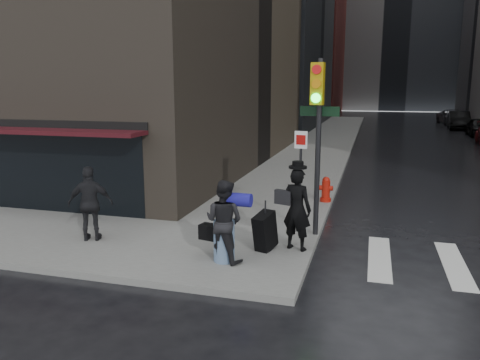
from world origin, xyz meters
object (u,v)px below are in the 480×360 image
Objects in this scene: man_greycoat at (91,204)px; fire_hydrant at (326,190)px; man_overcoat at (290,212)px; man_jeans at (224,221)px; parked_car_6 at (453,117)px; parked_car_4 at (480,127)px; parked_car_5 at (459,120)px; traffic_light at (316,124)px.

man_greycoat is 7.67m from fire_hydrant.
man_overcoat is 1.68m from man_jeans.
parked_car_6 is (11.25, 45.62, -0.30)m from man_jeans.
fire_hydrant is at bearing -107.74° from parked_car_4.
parked_car_4 is 6.69m from parked_car_5.
traffic_light is at bearing -105.29° from parked_car_4.
man_overcoat is at bearing 168.04° from man_greycoat.
man_overcoat is 0.42× the size of parked_car_5.
fire_hydrant is (0.34, 4.97, -0.52)m from man_overcoat.
traffic_light is at bearing -90.60° from man_overcoat.
man_greycoat is (-4.84, -0.66, 0.04)m from man_overcoat.
traffic_light is at bearing -108.27° from parked_car_6.
traffic_light reaches higher than fire_hydrant.
fire_hydrant is (5.18, 5.63, -0.56)m from man_greycoat.
parked_car_6 reaches higher than fire_hydrant.
parked_car_4 is 13.33m from parked_car_6.
man_greycoat is at bearing 24.69° from man_overcoat.
parked_car_5 is at bearing 97.03° from parked_car_4.
parked_car_5 reaches higher than parked_car_6.
fire_hydrant is at bearing -109.47° from parked_car_6.
parked_car_5 is at bearing 74.44° from fire_hydrant.
traffic_light reaches higher than parked_car_5.
traffic_light reaches higher than parked_car_4.
traffic_light is 0.81× the size of parked_car_6.
parked_car_5 reaches higher than fire_hydrant.
fire_hydrant is at bearing -101.25° from parked_car_5.
parked_car_6 is at bearing 76.26° from fire_hydrant.
parked_car_5 is at bearing 84.29° from traffic_light.
man_overcoat is 1.14× the size of man_greycoat.
man_overcoat is at bearing -99.78° from parked_car_5.
man_overcoat reaches higher than man_jeans.
parked_car_6 is at bearing 85.73° from traffic_light.
man_jeans is 0.41× the size of traffic_light.
fire_hydrant is at bearing -76.97° from man_overcoat.
parked_car_5 is at bearing -130.10° from man_greycoat.
traffic_light reaches higher than man_jeans.
man_jeans is 2.17× the size of fire_hydrant.
traffic_light reaches higher than man_overcoat.
man_greycoat reaches higher than parked_car_5.
man_jeans reaches higher than fire_hydrant.
parked_car_5 reaches higher than parked_car_4.
man_greycoat reaches higher than fire_hydrant.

